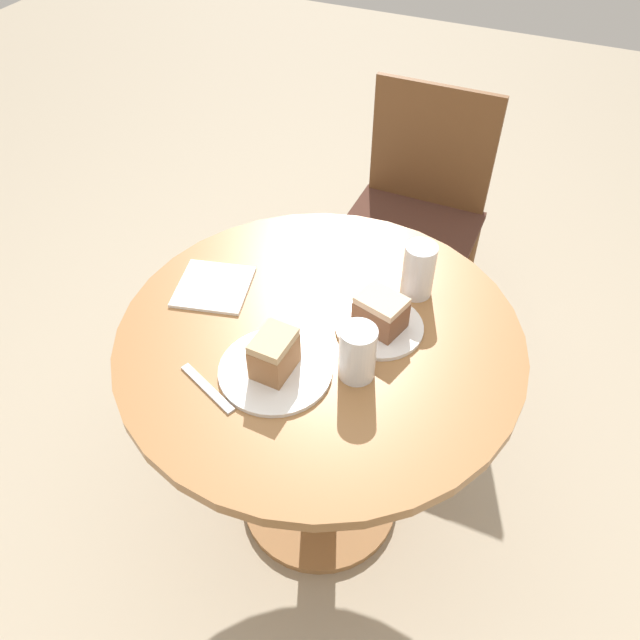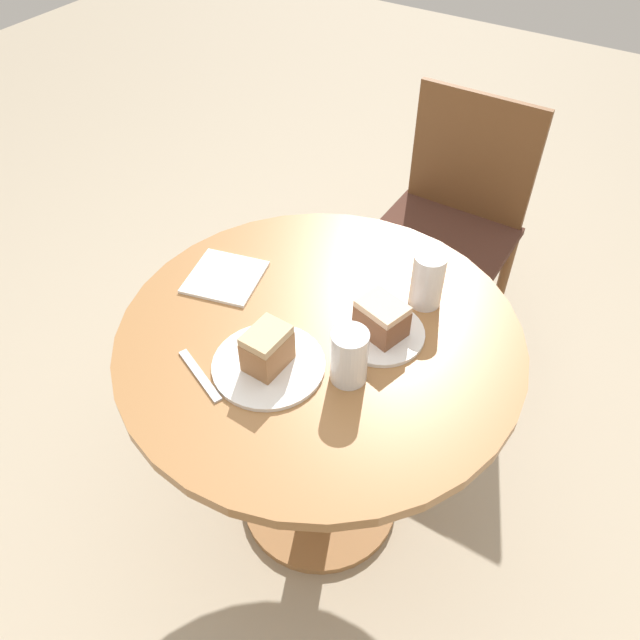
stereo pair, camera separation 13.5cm
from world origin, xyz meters
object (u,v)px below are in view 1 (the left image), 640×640
Objects in this scene: cake_slice_far at (381,312)px; glass_water at (357,356)px; plate_near at (275,370)px; plate_far at (379,327)px; cake_slice_near at (274,354)px; glass_lemonade at (418,273)px; chair at (413,218)px.

glass_water is (0.00, -0.14, 0.00)m from cake_slice_far.
plate_far is (0.15, 0.21, 0.00)m from plate_near.
cake_slice_far is at bearing 26.57° from plate_far.
cake_slice_near is at bearing 0.00° from plate_near.
plate_near and plate_far have the same top height.
cake_slice_near is 0.40m from glass_lemonade.
chair is 4.49× the size of plate_far.
plate_near is 1.21× the size of plate_far.
plate_near is 1.76× the size of glass_lemonade.
glass_lemonade is at bearing 75.89° from plate_far.
plate_near is at bearing -118.35° from glass_lemonade.
chair is 0.84m from plate_far.
cake_slice_near is (0.00, 0.00, 0.05)m from plate_near.
chair is at bearing 89.54° from plate_near.
plate_near is 0.41m from glass_lemonade.
chair is 1.04m from cake_slice_near.
cake_slice_near reaches higher than plate_far.
cake_slice_far is (0.15, 0.21, -0.01)m from cake_slice_near.
chair is 0.86m from cake_slice_far.
cake_slice_near is at bearing -126.71° from plate_far.
chair is 8.96× the size of cake_slice_near.
glass_lemonade reaches higher than glass_water.
glass_lemonade is 0.29m from glass_water.
cake_slice_far is at bearing -79.69° from chair.
glass_water is at bearing -81.19° from chair.
plate_near is 2.00× the size of cake_slice_far.
glass_water reaches higher than cake_slice_near.
glass_lemonade is 1.07× the size of glass_water.
chair reaches higher than cake_slice_far.
cake_slice_near is 0.26m from cake_slice_far.
glass_lemonade reaches higher than cake_slice_far.
glass_water is at bearing -89.42° from cake_slice_far.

